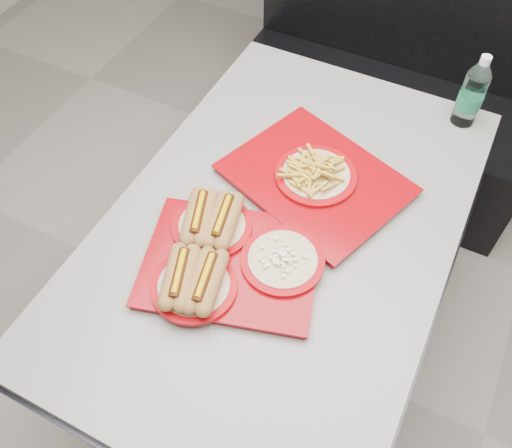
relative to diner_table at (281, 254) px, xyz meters
The scene contains 6 objects.
ground 0.58m from the diner_table, ahead, with size 6.00×6.00×0.00m, color gray.
diner_table is the anchor object (origin of this frame).
booth_bench 1.11m from the diner_table, 90.00° to the left, with size 1.30×0.57×1.35m.
tray_near 0.29m from the diner_table, 111.22° to the right, with size 0.52×0.45×0.10m.
tray_far 0.25m from the diner_table, 81.41° to the left, with size 0.58×0.52×0.09m.
water_bottle 0.76m from the diner_table, 61.20° to the left, with size 0.08×0.08×0.24m.
Camera 1 is at (0.34, -0.84, 1.93)m, focal length 38.00 mm.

